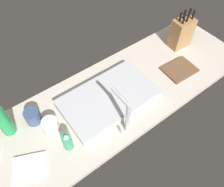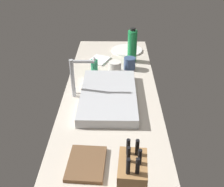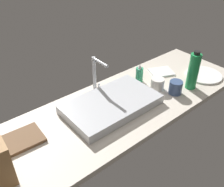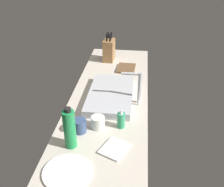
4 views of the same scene
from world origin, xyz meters
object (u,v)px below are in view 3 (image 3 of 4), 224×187
faucet (96,72)px  dish_towel (161,72)px  soap_bottle (139,74)px  cutting_board (22,139)px  water_bottle (193,71)px  coffee_mug (176,87)px  sink_basin (111,104)px  dinner_plate (204,75)px  ceramic_cup (157,84)px

faucet → dish_towel: faucet is taller
faucet → soap_bottle: size_ratio=1.86×
cutting_board → dish_towel: cutting_board is taller
faucet → water_bottle: (51.79, -36.47, -2.15)cm
soap_bottle → coffee_mug: size_ratio=1.50×
sink_basin → dinner_plate: sink_basin is taller
faucet → coffee_mug: size_ratio=2.79×
dish_towel → coffee_mug: (-13.75, -23.50, 3.81)cm
cutting_board → water_bottle: water_bottle is taller
faucet → dish_towel: size_ratio=1.50×
dish_towel → dinner_plate: bearing=-48.0°
dish_towel → coffee_mug: bearing=-120.3°
faucet → dish_towel: bearing=-11.7°
dinner_plate → water_bottle: bearing=-171.5°
faucet → dinner_plate: bearing=-24.8°
sink_basin → coffee_mug: 44.47cm
dish_towel → coffee_mug: size_ratio=1.86×
dish_towel → water_bottle: bearing=-90.4°
sink_basin → ceramic_cup: 36.82cm
soap_bottle → dinner_plate: 48.83cm
ceramic_cup → dish_towel: bearing=33.6°
sink_basin → coffee_mug: bearing=-19.0°
soap_bottle → water_bottle: bearing=-52.3°
faucet → ceramic_cup: faucet is taller
dinner_plate → faucet: bearing=155.2°
coffee_mug → soap_bottle: bearing=106.9°
water_bottle → ceramic_cup: bearing=145.6°
soap_bottle → coffee_mug: soap_bottle is taller
faucet → coffee_mug: 52.33cm
coffee_mug → water_bottle: bearing=-9.3°
sink_basin → faucet: size_ratio=2.29×
soap_bottle → water_bottle: size_ratio=0.50×
coffee_mug → dish_towel: bearing=59.7°
faucet → cutting_board: bearing=-168.6°
faucet → dinner_plate: (72.34, -33.40, -14.14)cm
dish_towel → coffee_mug: coffee_mug is taller
cutting_board → soap_bottle: (87.47, 2.67, 4.83)cm
ceramic_cup → soap_bottle: bearing=99.0°
soap_bottle → dish_towel: 22.18cm
water_bottle → dish_towel: size_ratio=1.63×
cutting_board → ceramic_cup: bearing=-7.6°
sink_basin → cutting_board: sink_basin is taller
sink_basin → faucet: 23.46cm
water_bottle → ceramic_cup: water_bottle is taller
coffee_mug → ceramic_cup: (-5.41, 10.76, -0.37)cm
cutting_board → sink_basin: bearing=-8.9°
ceramic_cup → water_bottle: bearing=-34.4°
water_bottle → dish_towel: 28.39cm
coffee_mug → ceramic_cup: size_ratio=1.00×
ceramic_cup → faucet: bearing=144.4°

